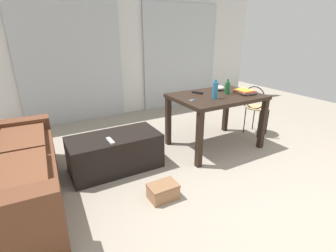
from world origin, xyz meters
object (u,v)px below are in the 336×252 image
Objects in this scene: coffee_table at (115,152)px; tv_remote_primary at (110,141)px; craft_table at (216,102)px; bottle_near at (227,88)px; tv_remote_on_table at (197,93)px; bowl at (219,88)px; shoebox at (163,191)px; book_stack at (245,91)px; wire_chair at (256,104)px; scissors at (193,100)px; couch at (5,174)px; bottle_far at (215,90)px.

coffee_table is 5.84× the size of tv_remote_primary.
bottle_near is at bearing -8.82° from craft_table.
tv_remote_on_table is 1.45m from tv_remote_primary.
craft_table is at bearing -137.03° from bowl.
tv_remote_primary is at bearing 114.23° from shoebox.
book_stack reaches higher than tv_remote_primary.
tv_remote_on_table is 0.54× the size of shoebox.
book_stack is 0.67m from tv_remote_on_table.
shoebox is at bearing -149.83° from craft_table.
book_stack is (-0.45, -0.15, 0.29)m from wire_chair.
wire_chair is at bearing 3.52° from scissors.
book_stack is 1.70× the size of tv_remote_primary.
scissors reaches higher than coffee_table.
bottle_near is at bearing 0.42° from couch.
book_stack reaches higher than coffee_table.
book_stack is at bearing -24.58° from bottle_near.
book_stack is 1.99m from tv_remote_primary.
couch reaches higher than scissors.
scissors is at bearing -158.34° from bowl.
bowl is (1.70, 0.12, 0.59)m from coffee_table.
tv_remote_on_table is at bearing 130.88° from craft_table.
book_stack is 1.90m from shoebox.
coffee_table is at bearing 6.79° from couch.
bowl is at bearing 75.48° from bottle_near.
bowl is 0.52× the size of shoebox.
tv_remote_on_table is at bearing 145.82° from bottle_near.
bottle_near is (1.64, -0.11, 0.64)m from coffee_table.
coffee_table is at bearing 170.01° from bottle_far.
coffee_table is 0.28m from tv_remote_primary.
coffee_table is 1.33× the size of wire_chair.
bottle_far is at bearing -108.22° from tv_remote_on_table.
scissors is (-0.61, -0.03, -0.08)m from bottle_near.
tv_remote_primary is 0.83m from shoebox.
bottle_near is 1.36× the size of bowl.
bowl is at bearing 42.97° from craft_table.
bottle_far is 0.79× the size of book_stack.
couch is at bearing 178.36° from book_stack.
tv_remote_primary is (-1.96, 0.08, -0.36)m from book_stack.
book_stack reaches higher than shoebox.
wire_chair reaches higher than shoebox.
craft_table is 5.85× the size of bottle_near.
bottle_far is 1.48m from shoebox.
craft_table is 10.96× the size of scissors.
shoebox is at bearing -140.24° from scissors.
scissors is 1.16m from tv_remote_primary.
bottle_near is at bearing -104.52° from bowl.
bowl reaches higher than tv_remote_primary.
couch is 2.88m from bowl.
bottle_far is at bearing -2.28° from couch.
craft_table is at bearing 161.61° from book_stack.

